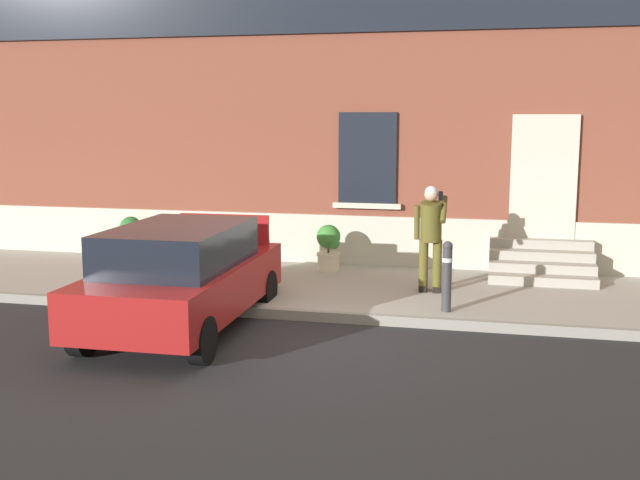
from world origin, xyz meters
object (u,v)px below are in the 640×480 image
object	(u,v)px
person_on_phone	(431,232)
planter_terracotta	(132,237)
planter_olive	(224,243)
hatchback_car_red	(183,275)
planter_cream	(329,247)
bollard_near_person	(447,274)

from	to	relation	value
person_on_phone	planter_terracotta	xyz separation A→B (m)	(-6.04, 1.59, -0.54)
planter_olive	person_on_phone	bearing A→B (deg)	-18.34
person_on_phone	planter_terracotta	distance (m)	6.27
hatchback_car_red	planter_cream	size ratio (longest dim) A/B	4.75
bollard_near_person	planter_cream	distance (m)	3.40
planter_terracotta	planter_olive	distance (m)	2.06
planter_terracotta	planter_cream	xyz separation A→B (m)	(4.08, -0.25, 0.00)
planter_olive	planter_cream	distance (m)	2.04
person_on_phone	planter_cream	world-z (taller)	person_on_phone
person_on_phone	planter_olive	xyz separation A→B (m)	(-4.00, 1.33, -0.54)
planter_olive	planter_cream	size ratio (longest dim) A/B	1.00
bollard_near_person	hatchback_car_red	bearing A→B (deg)	-160.25
bollard_near_person	planter_terracotta	size ratio (longest dim) A/B	1.22
bollard_near_person	planter_olive	distance (m)	5.00
planter_terracotta	planter_olive	xyz separation A→B (m)	(2.04, -0.27, 0.00)
planter_cream	hatchback_car_red	bearing A→B (deg)	-108.48
hatchback_car_red	person_on_phone	size ratio (longest dim) A/B	2.34
person_on_phone	bollard_near_person	bearing A→B (deg)	-75.52
hatchback_car_red	person_on_phone	bearing A→B (deg)	37.04
bollard_near_person	person_on_phone	bearing A→B (deg)	106.50
hatchback_car_red	bollard_near_person	distance (m)	3.79
planter_cream	bollard_near_person	bearing A→B (deg)	-47.33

